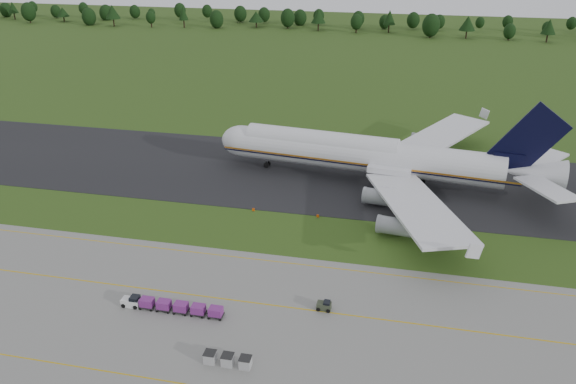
% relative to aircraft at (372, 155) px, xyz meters
% --- Properties ---
extents(ground, '(600.00, 600.00, 0.00)m').
position_rel_aircraft_xyz_m(ground, '(-14.76, -27.35, -6.11)').
color(ground, '#2A4615').
rests_on(ground, ground).
extents(apron, '(300.00, 52.00, 0.06)m').
position_rel_aircraft_xyz_m(apron, '(-14.76, -61.35, -6.08)').
color(apron, slate).
rests_on(apron, ground).
extents(taxiway, '(300.00, 40.00, 0.08)m').
position_rel_aircraft_xyz_m(taxiway, '(-14.76, 0.65, -6.07)').
color(taxiway, black).
rests_on(taxiway, ground).
extents(apron_markings, '(300.00, 30.20, 0.01)m').
position_rel_aircraft_xyz_m(apron_markings, '(-14.76, -54.33, -6.04)').
color(apron_markings, '#C39C0B').
rests_on(apron_markings, apron).
extents(tree_line, '(533.32, 22.11, 11.98)m').
position_rel_aircraft_xyz_m(tree_line, '(-2.73, 192.76, 0.30)').
color(tree_line, black).
rests_on(tree_line, ground).
extents(aircraft, '(76.38, 73.74, 21.38)m').
position_rel_aircraft_xyz_m(aircraft, '(0.00, 0.00, 0.00)').
color(aircraft, silver).
rests_on(aircraft, ground).
extents(baggage_train, '(15.85, 1.68, 1.62)m').
position_rel_aircraft_xyz_m(baggage_train, '(-25.32, -53.82, -5.18)').
color(baggage_train, white).
rests_on(baggage_train, apron).
extents(utility_cart, '(2.15, 1.48, 1.17)m').
position_rel_aircraft_xyz_m(utility_cart, '(-3.07, -48.74, -5.48)').
color(utility_cart, '#333A28').
rests_on(utility_cart, apron).
extents(uld_row, '(6.35, 1.55, 1.54)m').
position_rel_aircraft_xyz_m(uld_row, '(-13.59, -62.88, -5.27)').
color(uld_row, '#A7A7A7').
rests_on(uld_row, apron).
extents(edge_markers, '(39.80, 0.30, 0.60)m').
position_rel_aircraft_xyz_m(edge_markers, '(-2.13, -19.85, -5.83)').
color(edge_markers, '#DD4A06').
rests_on(edge_markers, ground).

